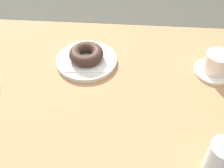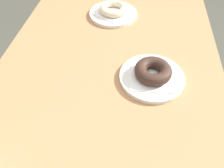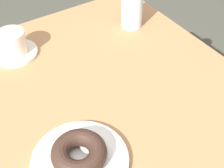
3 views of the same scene
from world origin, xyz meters
The scene contains 6 objects.
table centered at (0.00, 0.00, 0.66)m, with size 1.12×0.76×0.73m.
plate_chocolate_ring centered at (-0.01, 0.14, 0.74)m, with size 0.21×0.21×0.01m, color silver.
napkin_chocolate_ring centered at (-0.01, 0.14, 0.75)m, with size 0.14×0.14×0.00m, color white.
donut_chocolate_ring centered at (-0.01, 0.14, 0.77)m, with size 0.12×0.12×0.04m, color #36241B.
water_glass centered at (0.36, -0.25, 0.79)m, with size 0.07×0.07×0.12m, color silver.
coffee_cup centered at (0.42, 0.12, 0.77)m, with size 0.13×0.13×0.08m.
Camera 3 is at (-0.36, 0.29, 1.32)m, focal length 51.68 mm.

